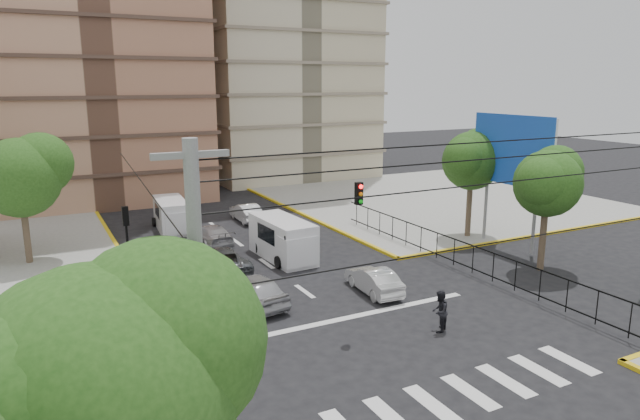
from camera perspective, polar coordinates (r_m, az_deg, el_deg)
ground at (r=24.45m, az=3.69°, el=-11.81°), size 160.00×160.00×0.00m
sidewalk_ne at (r=51.19m, az=11.36°, el=1.08°), size 26.00×26.00×0.15m
crosswalk_stripes at (r=20.14m, az=12.98°, el=-17.82°), size 12.00×2.40×0.01m
stop_line at (r=25.39m, az=2.27°, el=-10.82°), size 13.00×0.40×0.01m
park_fence at (r=32.85m, az=13.19°, el=-5.63°), size 0.10×22.50×1.66m
billboard at (r=36.34m, az=18.71°, el=5.48°), size 0.36×6.20×8.10m
tree_sw_near at (r=10.25m, az=-21.02°, el=-16.41°), size 5.63×4.60×7.57m
tree_park_a at (r=32.81m, az=21.90°, el=2.78°), size 4.41×3.60×6.83m
tree_park_c at (r=38.31m, az=15.02°, el=5.05°), size 4.65×3.80×7.25m
tree_tudor at (r=35.36m, az=-27.68°, el=3.24°), size 5.39×4.40×7.43m
traffic_light_nw at (r=27.96m, az=-18.74°, el=-2.54°), size 0.28×0.22×4.40m
traffic_light_hanging at (r=20.98m, az=6.79°, el=0.99°), size 18.00×9.12×0.92m
utility_pole_sw at (r=11.63m, az=-11.81°, el=-14.97°), size 1.40×0.28×9.00m
van_right_lane at (r=33.17m, az=-3.57°, el=-3.06°), size 2.30×5.33×2.36m
van_left_lane at (r=40.93m, az=-14.57°, el=-0.57°), size 2.25×4.92×2.15m
car_silver_front_left at (r=26.82m, az=-6.71°, el=-7.89°), size 2.39×4.59×1.49m
car_white_front_right at (r=28.28m, az=5.38°, el=-6.99°), size 1.61×3.95×1.27m
car_grey_mid_left at (r=31.51m, az=-10.10°, el=-4.93°), size 2.46×5.11×1.41m
car_silver_rear_left at (r=36.75m, az=-10.82°, el=-2.48°), size 2.02×4.64×1.33m
car_darkgrey_mid_right at (r=38.84m, az=-5.22°, el=-1.57°), size 1.52×3.62×1.22m
car_white_rear_right at (r=42.76m, az=-7.38°, el=-0.23°), size 1.45×4.05×1.33m
pedestrian_crosswalk at (r=24.37m, az=11.88°, el=-9.88°), size 1.09×1.05×1.77m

